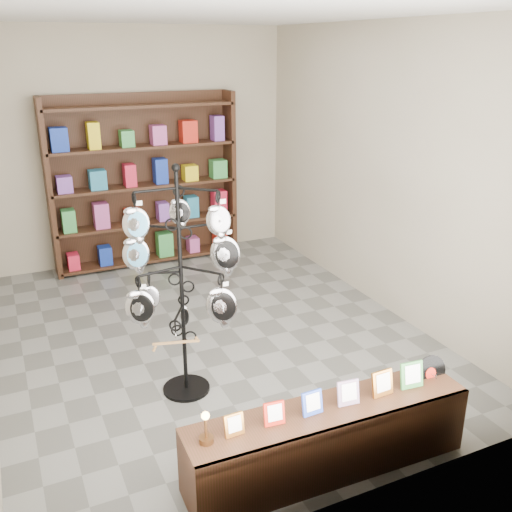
{
  "coord_description": "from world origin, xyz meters",
  "views": [
    {
      "loc": [
        -1.73,
        -4.89,
        2.75
      ],
      "look_at": [
        0.07,
        -1.0,
        1.16
      ],
      "focal_mm": 40.0,
      "sensor_mm": 36.0,
      "label": 1
    }
  ],
  "objects": [
    {
      "name": "display_tree",
      "position": [
        -0.53,
        -0.87,
        1.12
      ],
      "size": [
        1.04,
        1.04,
        1.94
      ],
      "rotation": [
        0.0,
        0.0,
        -0.35
      ],
      "color": "black",
      "rests_on": "ground"
    },
    {
      "name": "front_shelf",
      "position": [
        0.05,
        -2.2,
        0.25
      ],
      "size": [
        2.01,
        0.46,
        0.71
      ],
      "rotation": [
        0.0,
        0.0,
        -0.03
      ],
      "color": "black",
      "rests_on": "ground"
    },
    {
      "name": "back_shelving",
      "position": [
        0.0,
        2.3,
        1.03
      ],
      "size": [
        2.42,
        0.36,
        2.2
      ],
      "color": "black",
      "rests_on": "ground"
    },
    {
      "name": "ground",
      "position": [
        0.0,
        0.0,
        0.0
      ],
      "size": [
        5.0,
        5.0,
        0.0
      ],
      "primitive_type": "plane",
      "color": "slate",
      "rests_on": "ground"
    },
    {
      "name": "room_envelope",
      "position": [
        0.0,
        0.0,
        1.85
      ],
      "size": [
        5.0,
        5.0,
        5.0
      ],
      "color": "#AAA089",
      "rests_on": "ground"
    }
  ]
}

